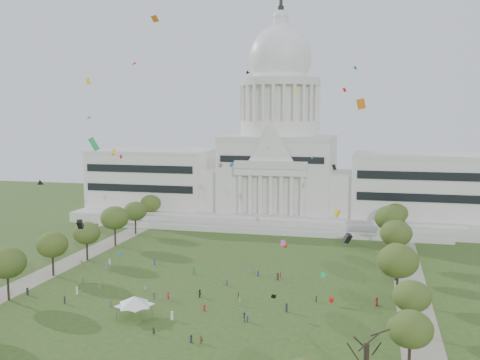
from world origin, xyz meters
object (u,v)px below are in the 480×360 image
(person_0, at_px, (377,302))
(event_tent, at_px, (134,301))
(big_bare_tree, at_px, (367,340))
(capitol, at_px, (279,165))

(person_0, bearing_deg, event_tent, -102.21)
(big_bare_tree, height_order, person_0, big_bare_tree)
(capitol, relative_size, person_0, 78.63)
(capitol, height_order, person_0, capitol)
(capitol, height_order, event_tent, capitol)
(person_0, bearing_deg, capitol, 168.25)
(big_bare_tree, bearing_deg, person_0, 87.69)
(capitol, bearing_deg, event_tent, -95.15)
(event_tent, height_order, person_0, event_tent)
(capitol, distance_m, big_bare_tree, 147.23)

